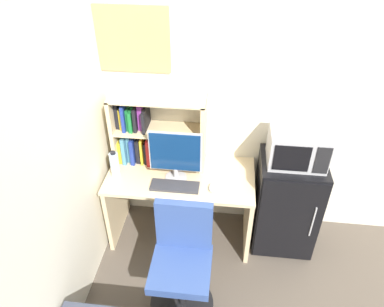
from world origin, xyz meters
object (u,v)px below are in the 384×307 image
desk_chair (182,267)px  hutch_bookshelf (146,131)px  computer_mouse (212,188)px  water_bottle (115,164)px  mini_fridge (286,203)px  microwave (298,147)px  monitor (175,155)px  wall_corkboard (129,39)px  keyboard (175,186)px

desk_chair → hutch_bookshelf: bearing=116.0°
hutch_bookshelf → computer_mouse: 0.74m
water_bottle → computer_mouse: bearing=-5.9°
mini_fridge → microwave: (0.00, 0.00, 0.60)m
hutch_bookshelf → monitor: hutch_bookshelf is taller
microwave → desk_chair: (-0.82, -0.73, -0.65)m
water_bottle → desk_chair: 0.99m
mini_fridge → desk_chair: 1.09m
computer_mouse → microwave: (0.64, 0.20, 0.31)m
monitor → desk_chair: 0.86m
computer_mouse → desk_chair: size_ratio=0.11×
monitor → water_bottle: bearing=-178.1°
wall_corkboard → keyboard: bearing=-49.4°
keyboard → wall_corkboard: bearing=130.6°
monitor → microwave: (0.95, 0.10, 0.08)m
water_bottle → wall_corkboard: (0.12, 0.37, 0.92)m
keyboard → computer_mouse: bearing=1.9°
water_bottle → hutch_bookshelf: bearing=49.0°
wall_corkboard → hutch_bookshelf: bearing=-49.2°
hutch_bookshelf → keyboard: bearing=-49.5°
hutch_bookshelf → desk_chair: size_ratio=0.84×
keyboard → mini_fridge: bearing=12.4°
monitor → keyboard: size_ratio=1.15×
keyboard → water_bottle: size_ratio=1.62×
hutch_bookshelf → desk_chair: hutch_bookshelf is taller
monitor → wall_corkboard: (-0.39, 0.35, 0.79)m
computer_mouse → wall_corkboard: (-0.70, 0.45, 1.02)m
computer_mouse → water_bottle: water_bottle is taller
hutch_bookshelf → microwave: size_ratio=1.74×
microwave → desk_chair: microwave is taller
hutch_bookshelf → water_bottle: size_ratio=3.21×
keyboard → mini_fridge: mini_fridge is taller
hutch_bookshelf → microwave: (1.24, -0.14, 0.03)m
keyboard → computer_mouse: size_ratio=3.92×
mini_fridge → desk_chair: desk_chair is taller
monitor → wall_corkboard: 0.95m
desk_chair → microwave: bearing=41.8°
desk_chair → wall_corkboard: (-0.52, 0.98, 1.35)m
keyboard → wall_corkboard: size_ratio=0.62×
mini_fridge → computer_mouse: bearing=-162.9°
mini_fridge → microwave: size_ratio=2.03×
monitor → mini_fridge: bearing=5.7°
hutch_bookshelf → water_bottle: hutch_bookshelf is taller
microwave → wall_corkboard: (-1.34, 0.25, 0.71)m
hutch_bookshelf → wall_corkboard: 0.75m
hutch_bookshelf → desk_chair: (0.42, -0.87, -0.62)m
water_bottle → microwave: bearing=4.5°
monitor → keyboard: (0.01, -0.11, -0.23)m
keyboard → microwave: size_ratio=0.88×
computer_mouse → water_bottle: bearing=174.1°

